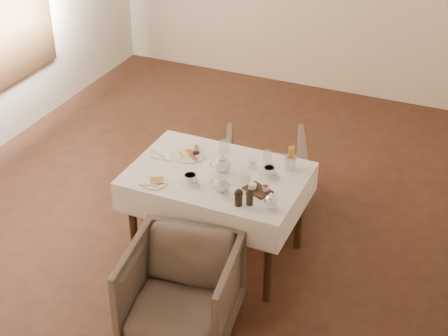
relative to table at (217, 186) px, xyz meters
name	(u,v)px	position (x,y,z in m)	size (l,w,h in m)	color
table	(217,186)	(0.00, 0.00, 0.00)	(1.28, 0.88, 0.75)	black
armchair_near	(181,291)	(0.11, -0.83, -0.31)	(0.71, 0.73, 0.67)	#4D4238
armchair_far	(265,171)	(0.07, 0.84, -0.33)	(0.67, 0.69, 0.63)	#4D4238
breakfast_plate	(189,154)	(-0.30, 0.15, 0.13)	(0.26, 0.26, 0.03)	white
side_plate	(154,182)	(-0.36, -0.31, 0.13)	(0.20, 0.19, 0.02)	white
teapot_centre	(222,164)	(0.03, 0.03, 0.18)	(0.17, 0.13, 0.14)	white
teapot_front	(221,184)	(0.13, -0.21, 0.18)	(0.15, 0.12, 0.12)	white
creamer	(252,163)	(0.21, 0.17, 0.16)	(0.06, 0.06, 0.07)	white
teacup_near	(190,179)	(-0.12, -0.20, 0.15)	(0.14, 0.14, 0.07)	white
teacup_far	(269,172)	(0.36, 0.12, 0.15)	(0.14, 0.14, 0.07)	white
glass_left	(224,147)	(-0.07, 0.28, 0.17)	(0.07, 0.07, 0.10)	silver
glass_mid	(245,175)	(0.23, -0.02, 0.17)	(0.07, 0.07, 0.10)	silver
glass_right	(268,157)	(0.28, 0.29, 0.16)	(0.07, 0.07, 0.09)	silver
condiment_board	(258,189)	(0.36, -0.11, 0.13)	(0.23, 0.19, 0.05)	black
pepper_mill_left	(239,197)	(0.30, -0.32, 0.18)	(0.06, 0.06, 0.13)	black
pepper_mill_right	(250,197)	(0.37, -0.28, 0.17)	(0.06, 0.06, 0.11)	black
silver_pot	(271,201)	(0.52, -0.26, 0.18)	(0.11, 0.09, 0.12)	white
fries_cup	(291,159)	(0.47, 0.28, 0.20)	(0.08, 0.08, 0.18)	silver
cutlery_fork	(158,154)	(-0.52, 0.06, 0.12)	(0.01, 0.17, 0.00)	silver
cutlery_knife	(161,159)	(-0.46, 0.00, 0.12)	(0.01, 0.18, 0.00)	silver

